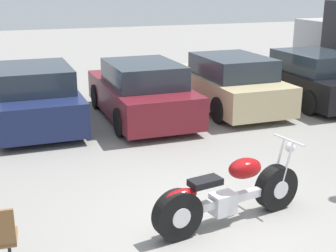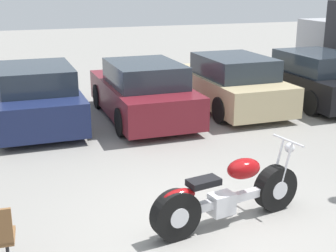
# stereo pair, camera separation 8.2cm
# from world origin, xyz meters

# --- Properties ---
(ground_plane) EXTENTS (60.00, 60.00, 0.00)m
(ground_plane) POSITION_xyz_m (0.00, 0.00, 0.00)
(ground_plane) COLOR gray
(motorcycle) EXTENTS (2.39, 0.79, 1.07)m
(motorcycle) POSITION_xyz_m (0.22, -0.09, 0.43)
(motorcycle) COLOR black
(motorcycle) RESTS_ON ground_plane
(parked_car_navy) EXTENTS (1.89, 4.16, 1.43)m
(parked_car_navy) POSITION_xyz_m (-1.86, 5.82, 0.67)
(parked_car_navy) COLOR #19234C
(parked_car_navy) RESTS_ON ground_plane
(parked_car_maroon) EXTENTS (1.89, 4.16, 1.43)m
(parked_car_maroon) POSITION_xyz_m (0.63, 5.44, 0.67)
(parked_car_maroon) COLOR maroon
(parked_car_maroon) RESTS_ON ground_plane
(parked_car_champagne) EXTENTS (1.89, 4.16, 1.43)m
(parked_car_champagne) POSITION_xyz_m (3.12, 5.63, 0.67)
(parked_car_champagne) COLOR #C6B284
(parked_car_champagne) RESTS_ON ground_plane
(parked_car_black) EXTENTS (1.89, 4.16, 1.43)m
(parked_car_black) POSITION_xyz_m (5.61, 5.48, 0.67)
(parked_car_black) COLOR black
(parked_car_black) RESTS_ON ground_plane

